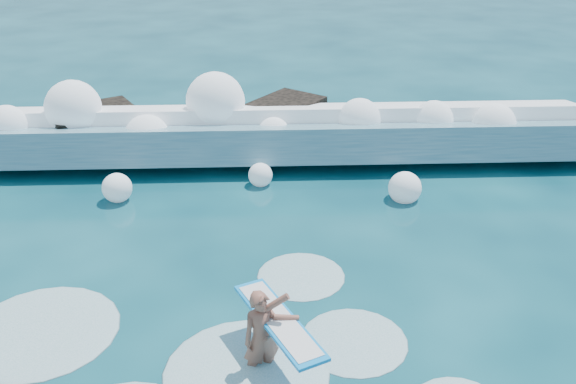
% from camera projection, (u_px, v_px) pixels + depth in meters
% --- Properties ---
extents(ground, '(200.00, 200.00, 0.00)m').
position_uv_depth(ground, '(214.00, 296.00, 12.27)').
color(ground, '#083341').
rests_on(ground, ground).
extents(breaking_wave, '(19.10, 2.93, 1.65)m').
position_uv_depth(breaking_wave, '(251.00, 136.00, 18.22)').
color(breaking_wave, teal).
rests_on(breaking_wave, ground).
extents(rock_cluster, '(8.45, 3.24, 1.41)m').
position_uv_depth(rock_cluster, '(184.00, 130.00, 19.03)').
color(rock_cluster, black).
rests_on(rock_cluster, ground).
extents(surfer_with_board, '(1.48, 2.88, 1.71)m').
position_uv_depth(surfer_with_board, '(265.00, 334.00, 10.25)').
color(surfer_with_board, '#915543').
rests_on(surfer_with_board, ground).
extents(wave_spray, '(14.62, 4.94, 2.36)m').
position_uv_depth(wave_spray, '(228.00, 119.00, 17.98)').
color(wave_spray, white).
rests_on(wave_spray, ground).
extents(surf_foam, '(9.00, 6.00, 0.14)m').
position_uv_depth(surf_foam, '(189.00, 357.00, 10.69)').
color(surf_foam, silver).
rests_on(surf_foam, ground).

